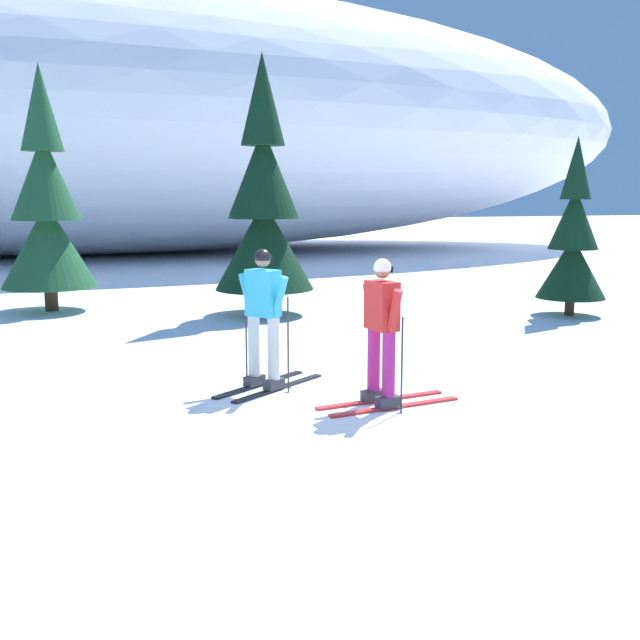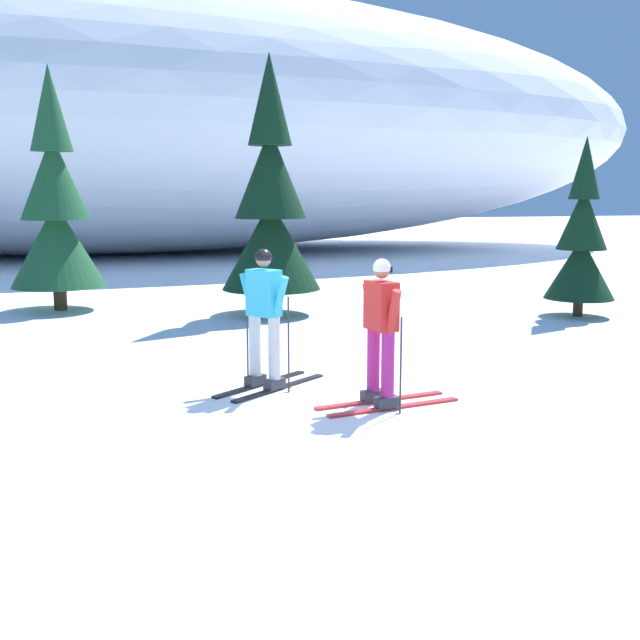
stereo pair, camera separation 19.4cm
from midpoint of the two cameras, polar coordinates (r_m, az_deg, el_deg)
ground_plane at (r=8.85m, az=0.15°, el=-6.69°), size 120.00×120.00×0.00m
skier_red_jacket at (r=8.85m, az=4.00°, el=-0.74°), size 1.75×0.80×1.72m
skier_cyan_jacket at (r=9.62m, az=-4.76°, el=0.25°), size 1.61×1.35×1.77m
pine_tree_center_left at (r=16.93m, az=-19.92°, el=7.68°), size 1.94×1.94×5.01m
pine_tree_center_right at (r=15.52m, az=-4.55°, el=8.29°), size 1.99×1.99×5.14m
pine_tree_far_right at (r=16.14m, az=17.90°, el=5.53°), size 1.37×1.37×3.54m
snow_ridge_background at (r=32.55m, az=-17.63°, el=13.85°), size 47.32×19.38×10.37m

